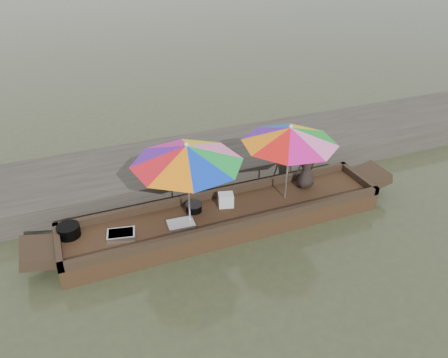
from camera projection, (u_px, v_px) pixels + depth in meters
name	position (u px, v px, depth m)	size (l,w,h in m)	color
water	(226.00, 226.00, 8.37)	(80.00, 80.00, 0.00)	#404B2B
dock	(190.00, 164.00, 10.00)	(22.00, 2.20, 0.50)	#2D2B26
boat_hull	(226.00, 219.00, 8.28)	(6.08, 1.20, 0.35)	black
cooking_pot	(69.00, 231.00, 7.50)	(0.39, 0.39, 0.21)	black
tray_crayfish	(121.00, 235.00, 7.50)	(0.47, 0.33, 0.09)	silver
tray_scallop	(181.00, 224.00, 7.79)	(0.47, 0.33, 0.06)	silver
charcoal_grill	(194.00, 208.00, 8.17)	(0.30, 0.30, 0.14)	black
supply_bag	(226.00, 200.00, 8.29)	(0.28, 0.22, 0.26)	silver
vendor	(307.00, 165.00, 8.72)	(0.48, 0.31, 0.98)	black
umbrella_bow	(188.00, 183.00, 7.57)	(1.95, 1.95, 1.55)	pink
umbrella_stern	(288.00, 163.00, 8.20)	(1.80, 1.80, 1.55)	yellow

